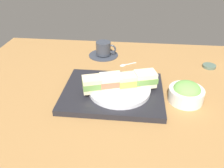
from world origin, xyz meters
TOP-DOWN VIEW (x-y plane):
  - ground_plane at (0.00, 0.00)cm, footprint 140.00×100.00cm
  - serving_tray at (-3.41, -4.29)cm, footprint 37.73×29.68cm
  - sandwich_plate at (-0.90, -4.84)cm, footprint 23.12×23.12cm
  - sandwich_nearmost at (-10.25, -7.52)cm, footprint 9.02×7.72cm
  - sandwich_inner_near at (-4.02, -5.73)cm, footprint 9.39×7.87cm
  - sandwich_inner_far at (2.21, -3.95)cm, footprint 9.10×8.05cm
  - sandwich_farmost at (8.45, -2.16)cm, footprint 9.52×8.11cm
  - salad_bowl at (23.43, -5.25)cm, footprint 12.62×12.62cm
  - coffee_cup at (-11.78, 30.51)cm, footprint 14.98×14.98cm
  - small_sauce_dish at (38.97, 22.91)cm, footprint 5.96×5.96cm
  - teaspoon at (-0.38, 20.95)cm, footprint 8.16×5.22cm

SIDE VIEW (x-z plane):
  - ground_plane at x=0.00cm, z-range -3.00..0.00cm
  - teaspoon at x=-0.38cm, z-range -0.04..0.76cm
  - small_sauce_dish at x=38.97cm, z-range 0.00..1.19cm
  - serving_tray at x=-3.41cm, z-range 0.00..2.18cm
  - sandwich_plate at x=-0.90cm, z-range 2.18..3.77cm
  - coffee_cup at x=-11.78cm, z-range -0.65..6.72cm
  - salad_bowl at x=23.43cm, z-range -0.37..7.32cm
  - sandwich_inner_far at x=2.21cm, z-range 3.77..8.91cm
  - sandwich_nearmost at x=-10.25cm, z-range 3.77..9.05cm
  - sandwich_farmost at x=8.45cm, z-range 3.77..9.43cm
  - sandwich_inner_near at x=-4.02cm, z-range 3.77..9.50cm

